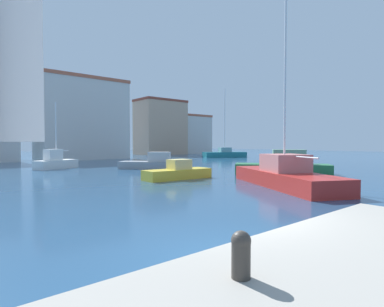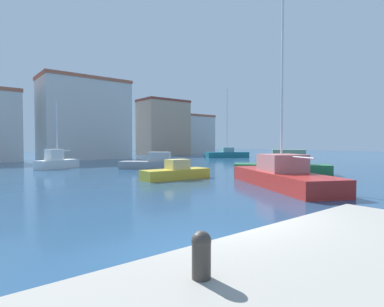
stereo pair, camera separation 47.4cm
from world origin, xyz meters
name	(u,v)px [view 1 (the left image)]	position (x,y,z in m)	size (l,w,h in m)	color
water	(187,167)	(15.00, 20.00, 0.00)	(160.00, 160.00, 0.00)	navy
mooring_bollard	(241,253)	(-2.21, -2.36, 1.31)	(0.21, 0.21, 0.51)	#38332D
sailboat_teal_mid_harbor	(225,154)	(33.69, 32.79, 0.63)	(7.78, 4.86, 11.85)	#1E707A
motorboat_green_far_right	(283,166)	(16.77, 9.75, 0.63)	(6.23, 7.11, 1.96)	#28703D
motorboat_grey_center_channel	(153,163)	(11.40, 20.83, 0.52)	(5.61, 5.72, 1.63)	gray
motorboat_yellow_inner_mooring	(178,172)	(8.08, 12.38, 0.46)	(4.94, 1.74, 1.36)	gold
sailboat_white_far_left	(56,162)	(4.11, 26.80, 0.67)	(4.48, 3.21, 6.44)	white
sailboat_red_outer_mooring	(284,175)	(10.54, 5.54, 0.67)	(6.18, 8.97, 14.23)	#B22823
yacht_club	(82,119)	(12.62, 43.00, 6.22)	(12.99, 7.14, 12.42)	beige
harbor_office	(160,127)	(32.99, 51.67, 5.95)	(10.28, 6.77, 11.89)	tan
waterfront_apartments	(192,134)	(42.26, 51.83, 4.59)	(8.26, 5.28, 9.17)	beige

